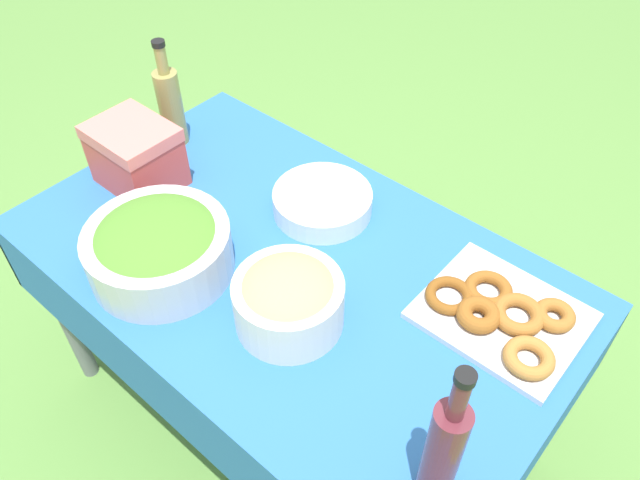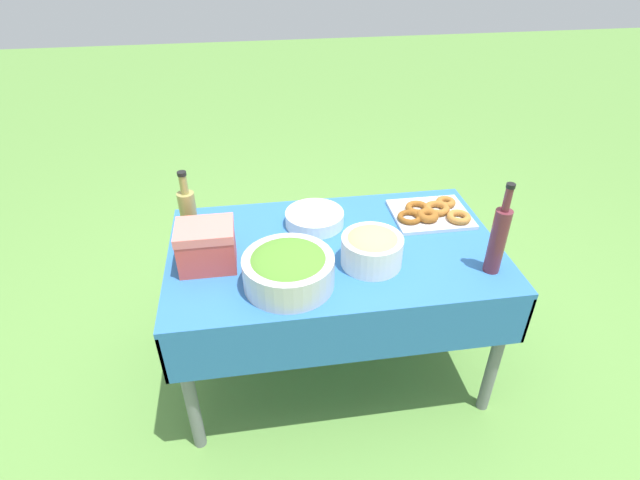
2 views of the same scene
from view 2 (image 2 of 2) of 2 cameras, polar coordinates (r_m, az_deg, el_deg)
name	(u,v)px [view 2 (image 2 of 2)]	position (r m, az deg, el deg)	size (l,w,h in m)	color
ground_plane	(332,363)	(2.51, 1.44, -13.86)	(14.00, 14.00, 0.00)	#609342
picnic_table	(334,265)	(2.11, 1.66, -2.91)	(1.36, 0.82, 0.69)	#2D6BB2
salad_bowl	(288,268)	(1.82, -3.62, -3.26)	(0.34, 0.34, 0.14)	silver
pasta_bowl	(372,248)	(1.93, 5.96, -0.89)	(0.24, 0.24, 0.14)	white
donut_platter	(432,213)	(2.30, 12.64, 3.07)	(0.35, 0.29, 0.05)	silver
plate_stack	(315,218)	(2.18, -0.63, 2.50)	(0.26, 0.26, 0.06)	white
olive_oil_bottle	(189,215)	(2.09, -14.78, 2.82)	(0.07, 0.07, 0.32)	#998E4C
wine_bottle	(498,238)	(1.96, 19.70, 0.20)	(0.06, 0.06, 0.37)	maroon
cooler_box	(207,246)	(1.95, -12.84, -0.66)	(0.22, 0.18, 0.18)	#E04C42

